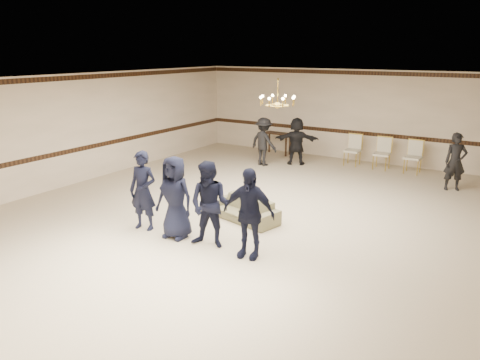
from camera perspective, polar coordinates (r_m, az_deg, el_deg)
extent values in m
cube|color=#B5A68B|center=(11.17, 1.93, -4.47)|extent=(12.00, 14.00, 0.01)
cube|color=#36251E|center=(10.50, 2.10, 12.14)|extent=(12.00, 14.00, 0.01)
cube|color=beige|center=(17.06, 14.05, 7.68)|extent=(12.00, 0.01, 3.20)
cube|color=beige|center=(14.63, -18.85, 6.03)|extent=(0.01, 14.00, 3.20)
cube|color=#331E0F|center=(17.13, 13.90, 5.69)|extent=(12.00, 0.02, 0.14)
cube|color=#331E0F|center=(16.91, 14.37, 12.64)|extent=(12.00, 0.02, 0.14)
imported|color=black|center=(10.36, -11.83, -1.30)|extent=(0.71, 0.53, 1.76)
imported|color=black|center=(9.78, -8.01, -2.14)|extent=(0.89, 0.61, 1.76)
imported|color=black|center=(9.25, -3.72, -3.07)|extent=(0.97, 0.82, 1.76)
imported|color=black|center=(8.78, 1.06, -4.08)|extent=(1.08, 0.58, 1.76)
imported|color=#6A6447|center=(10.86, 0.45, -3.61)|extent=(1.88, 1.08, 0.52)
imported|color=black|center=(15.91, 2.93, 4.72)|extent=(1.17, 0.83, 1.64)
imported|color=black|center=(16.12, 6.95, 4.77)|extent=(1.59, 1.02, 1.64)
imported|color=black|center=(14.35, 24.94, 2.04)|extent=(0.71, 0.61, 1.64)
cube|color=#311D10|center=(17.72, 4.63, 4.51)|extent=(1.02, 0.50, 0.84)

